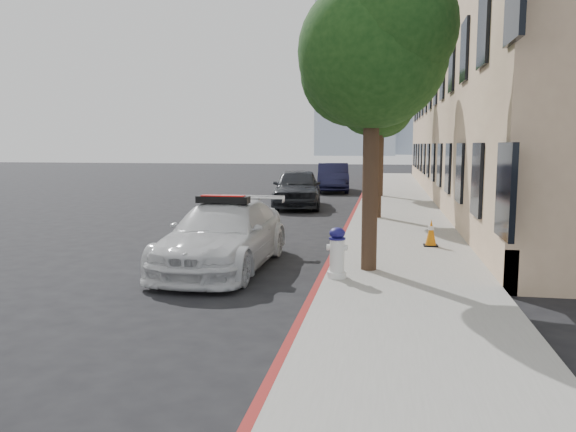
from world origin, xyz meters
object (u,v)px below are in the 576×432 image
(police_car, at_px, (224,235))
(fire_hydrant, at_px, (337,253))
(traffic_cone, at_px, (431,233))
(parked_car_far, at_px, (333,177))
(parked_car_mid, at_px, (297,188))

(police_car, height_order, fire_hydrant, police_car)
(fire_hydrant, bearing_deg, traffic_cone, 62.86)
(parked_car_far, bearing_deg, parked_car_mid, -100.99)
(police_car, relative_size, parked_car_mid, 1.03)
(parked_car_mid, bearing_deg, fire_hydrant, -84.11)
(police_car, height_order, traffic_cone, police_car)
(police_car, bearing_deg, parked_car_far, 90.26)
(police_car, bearing_deg, parked_car_mid, 92.92)
(traffic_cone, bearing_deg, parked_car_far, 103.12)
(police_car, distance_m, parked_car_mid, 11.51)
(parked_car_far, bearing_deg, fire_hydrant, -90.28)
(fire_hydrant, xyz_separation_m, traffic_cone, (1.93, 3.59, -0.13))
(police_car, height_order, parked_car_far, parked_car_far)
(parked_car_mid, xyz_separation_m, fire_hydrant, (2.73, -12.57, -0.19))
(parked_car_far, distance_m, traffic_cone, 17.42)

